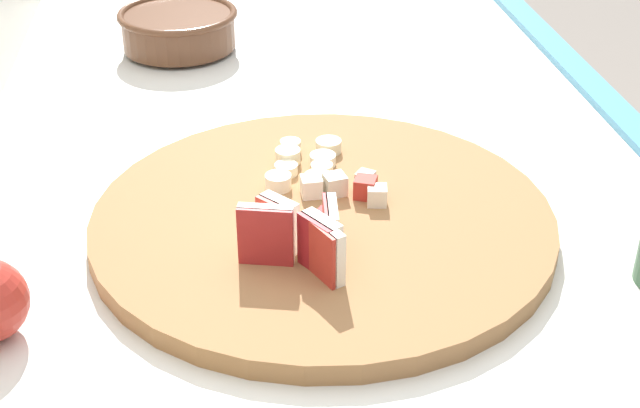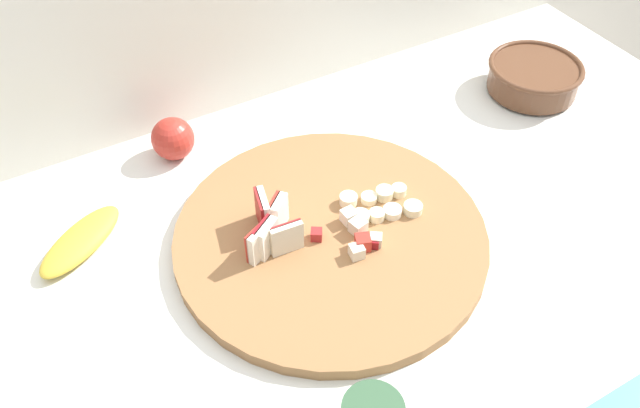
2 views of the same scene
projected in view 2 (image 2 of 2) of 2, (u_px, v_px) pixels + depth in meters
The scene contains 9 objects.
tiled_countertop at pixel (363, 388), 1.29m from camera, with size 1.41×0.79×0.88m.
tile_backsplash at pixel (262, 183), 1.40m from camera, with size 2.40×0.04×1.29m, color silver.
cutting_board at pixel (330, 238), 0.97m from camera, with size 0.45×0.45×0.02m, color olive.
apple_wedge_fan at pixel (270, 228), 0.93m from camera, with size 0.09×0.09×0.06m.
apple_dice_pile at pixel (356, 235), 0.94m from camera, with size 0.09×0.08×0.02m.
banana_slice_rows at pixel (380, 204), 0.99m from camera, with size 0.11×0.09×0.02m.
ceramic_bowl at pixel (534, 76), 1.21m from camera, with size 0.17×0.17×0.06m.
banana_peel at pixel (81, 241), 0.96m from camera, with size 0.15×0.06×0.03m, color gold.
whole_apple at pixel (173, 139), 1.09m from camera, with size 0.07×0.07×0.07m, color #B22D23.
Camera 2 is at (-0.40, -0.53, 1.60)m, focal length 37.52 mm.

